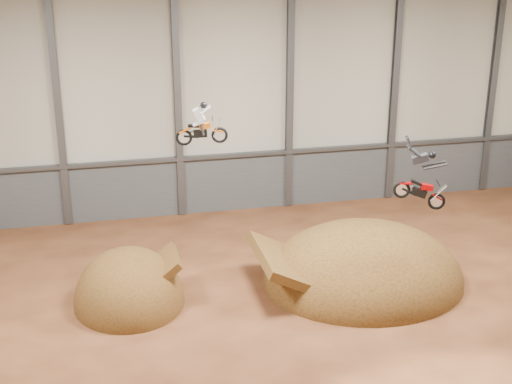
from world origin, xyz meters
TOP-DOWN VIEW (x-y plane):
  - floor at (0.00, 0.00)m, footprint 40.00×40.00m
  - back_wall at (0.00, 15.00)m, footprint 40.00×0.10m
  - lower_band_back at (0.00, 14.90)m, footprint 39.80×0.18m
  - steel_rail at (0.00, 14.75)m, footprint 39.80×0.35m
  - steel_column_1 at (-10.00, 14.80)m, footprint 0.40×0.36m
  - steel_column_2 at (-3.33, 14.80)m, footprint 0.40×0.36m
  - steel_column_3 at (3.33, 14.80)m, footprint 0.40×0.36m
  - steel_column_4 at (10.00, 14.80)m, footprint 0.40×0.36m
  - steel_column_5 at (16.67, 14.80)m, footprint 0.40×0.36m
  - takeoff_ramp at (-7.10, 4.45)m, footprint 5.08×5.86m
  - landing_ramp at (4.18, 3.98)m, footprint 9.90×8.76m
  - fmx_rider_a at (-3.66, 3.44)m, footprint 2.38×1.16m
  - fmx_rider_b at (5.54, 1.73)m, footprint 4.00×1.93m

SIDE VIEW (x-z plane):
  - floor at x=0.00m, z-range 0.00..0.00m
  - takeoff_ramp at x=-7.10m, z-range -2.54..2.54m
  - landing_ramp at x=4.18m, z-range -2.86..2.86m
  - lower_band_back at x=0.00m, z-range 0.00..3.50m
  - steel_rail at x=0.00m, z-range 3.45..3.65m
  - fmx_rider_b at x=5.54m, z-range 4.40..8.02m
  - back_wall at x=0.00m, z-range 0.00..14.00m
  - steel_column_1 at x=-10.00m, z-range 0.05..13.95m
  - steel_column_2 at x=-3.33m, z-range 0.05..13.95m
  - steel_column_3 at x=3.33m, z-range 0.05..13.95m
  - steel_column_4 at x=10.00m, z-range 0.05..13.95m
  - steel_column_5 at x=16.67m, z-range 0.05..13.95m
  - fmx_rider_a at x=-3.66m, z-range 7.62..9.70m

